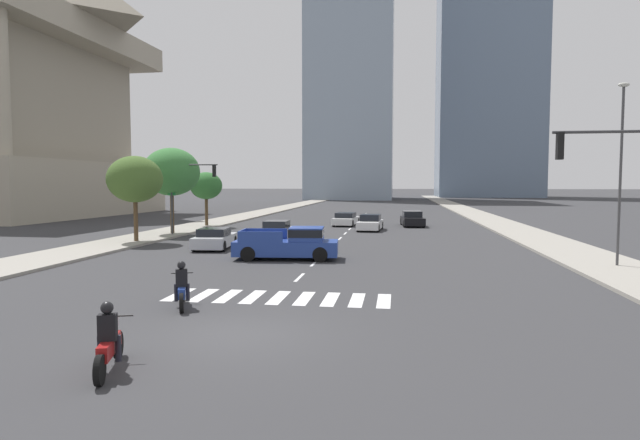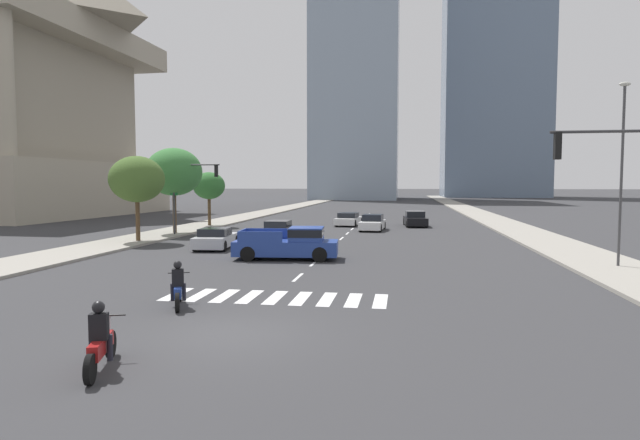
{
  "view_description": "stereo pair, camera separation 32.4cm",
  "coord_description": "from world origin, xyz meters",
  "px_view_note": "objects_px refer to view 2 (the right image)",
  "views": [
    {
      "loc": [
        3.98,
        -13.06,
        3.9
      ],
      "look_at": [
        0.0,
        14.58,
        2.0
      ],
      "focal_mm": 29.86,
      "sensor_mm": 36.0,
      "label": 1
    },
    {
      "loc": [
        4.3,
        -13.01,
        3.9
      ],
      "look_at": [
        0.0,
        14.58,
        2.0
      ],
      "focal_mm": 29.86,
      "sensor_mm": 36.0,
      "label": 2
    }
  ],
  "objects_px": {
    "motorcycle_third": "(178,289)",
    "traffic_signal_far": "(191,183)",
    "pickup_truck": "(291,244)",
    "sedan_white_3": "(373,223)",
    "street_lamp_east": "(622,161)",
    "sedan_white_0": "(279,231)",
    "sedan_silver_2": "(216,239)",
    "street_tree_nearest": "(137,179)",
    "traffic_signal_near": "(627,177)",
    "motorcycle_trailing": "(101,343)",
    "sedan_black_1": "(415,219)",
    "sedan_white_4": "(349,219)",
    "street_tree_second": "(174,172)",
    "street_tree_third": "(209,186)"
  },
  "relations": [
    {
      "from": "street_tree_nearest",
      "to": "street_tree_second",
      "type": "relative_size",
      "value": 0.86
    },
    {
      "from": "sedan_silver_2",
      "to": "street_tree_nearest",
      "type": "bearing_deg",
      "value": 65.62
    },
    {
      "from": "motorcycle_trailing",
      "to": "street_tree_nearest",
      "type": "xyz_separation_m",
      "value": [
        -11.08,
        22.68,
        3.61
      ]
    },
    {
      "from": "street_tree_second",
      "to": "sedan_white_0",
      "type": "bearing_deg",
      "value": -18.79
    },
    {
      "from": "motorcycle_third",
      "to": "sedan_white_0",
      "type": "bearing_deg",
      "value": -17.51
    },
    {
      "from": "sedan_white_0",
      "to": "traffic_signal_far",
      "type": "distance_m",
      "value": 8.16
    },
    {
      "from": "street_tree_second",
      "to": "motorcycle_third",
      "type": "bearing_deg",
      "value": -65.64
    },
    {
      "from": "street_tree_nearest",
      "to": "motorcycle_third",
      "type": "bearing_deg",
      "value": -58.79
    },
    {
      "from": "sedan_black_1",
      "to": "street_tree_third",
      "type": "bearing_deg",
      "value": -82.97
    },
    {
      "from": "sedan_white_0",
      "to": "traffic_signal_near",
      "type": "xyz_separation_m",
      "value": [
        15.6,
        -16.77,
        3.5
      ]
    },
    {
      "from": "sedan_black_1",
      "to": "street_tree_nearest",
      "type": "relative_size",
      "value": 0.85
    },
    {
      "from": "sedan_white_3",
      "to": "traffic_signal_far",
      "type": "distance_m",
      "value": 15.23
    },
    {
      "from": "sedan_white_0",
      "to": "street_tree_nearest",
      "type": "bearing_deg",
      "value": 106.04
    },
    {
      "from": "street_tree_second",
      "to": "street_tree_third",
      "type": "xyz_separation_m",
      "value": [
        -0.0,
        7.41,
        -1.09
      ]
    },
    {
      "from": "sedan_white_0",
      "to": "sedan_white_3",
      "type": "height_order",
      "value": "sedan_white_0"
    },
    {
      "from": "motorcycle_third",
      "to": "sedan_white_4",
      "type": "height_order",
      "value": "motorcycle_third"
    },
    {
      "from": "pickup_truck",
      "to": "street_tree_second",
      "type": "distance_m",
      "value": 16.97
    },
    {
      "from": "street_tree_third",
      "to": "traffic_signal_far",
      "type": "bearing_deg",
      "value": -78.27
    },
    {
      "from": "motorcycle_trailing",
      "to": "traffic_signal_far",
      "type": "distance_m",
      "value": 29.22
    },
    {
      "from": "street_lamp_east",
      "to": "sedan_white_0",
      "type": "bearing_deg",
      "value": 152.55
    },
    {
      "from": "motorcycle_third",
      "to": "pickup_truck",
      "type": "xyz_separation_m",
      "value": [
        1.33,
        11.0,
        0.23
      ]
    },
    {
      "from": "sedan_black_1",
      "to": "sedan_silver_2",
      "type": "bearing_deg",
      "value": -37.3
    },
    {
      "from": "motorcycle_trailing",
      "to": "sedan_silver_2",
      "type": "xyz_separation_m",
      "value": [
        -4.94,
        20.53,
        0.0
      ]
    },
    {
      "from": "street_tree_nearest",
      "to": "sedan_white_0",
      "type": "bearing_deg",
      "value": 16.98
    },
    {
      "from": "motorcycle_third",
      "to": "sedan_silver_2",
      "type": "distance_m",
      "value": 15.4
    },
    {
      "from": "sedan_black_1",
      "to": "sedan_white_3",
      "type": "xyz_separation_m",
      "value": [
        -3.63,
        -5.03,
        -0.03
      ]
    },
    {
      "from": "traffic_signal_near",
      "to": "street_tree_nearest",
      "type": "height_order",
      "value": "traffic_signal_near"
    },
    {
      "from": "sedan_black_1",
      "to": "motorcycle_third",
      "type": "bearing_deg",
      "value": -17.98
    },
    {
      "from": "traffic_signal_near",
      "to": "traffic_signal_far",
      "type": "relative_size",
      "value": 1.05
    },
    {
      "from": "pickup_truck",
      "to": "street_tree_nearest",
      "type": "distance_m",
      "value": 13.49
    },
    {
      "from": "pickup_truck",
      "to": "sedan_white_3",
      "type": "height_order",
      "value": "pickup_truck"
    },
    {
      "from": "motorcycle_third",
      "to": "street_tree_third",
      "type": "distance_m",
      "value": 31.99
    },
    {
      "from": "motorcycle_trailing",
      "to": "street_lamp_east",
      "type": "bearing_deg",
      "value": -62.36
    },
    {
      "from": "pickup_truck",
      "to": "sedan_white_0",
      "type": "distance_m",
      "value": 9.1
    },
    {
      "from": "pickup_truck",
      "to": "street_tree_nearest",
      "type": "xyz_separation_m",
      "value": [
        -11.61,
        5.97,
        3.38
      ]
    },
    {
      "from": "pickup_truck",
      "to": "sedan_silver_2",
      "type": "distance_m",
      "value": 6.68
    },
    {
      "from": "traffic_signal_far",
      "to": "sedan_white_4",
      "type": "bearing_deg",
      "value": 48.46
    },
    {
      "from": "traffic_signal_near",
      "to": "street_tree_third",
      "type": "xyz_separation_m",
      "value": [
        -24.5,
        27.21,
        -0.42
      ]
    },
    {
      "from": "sedan_white_3",
      "to": "traffic_signal_near",
      "type": "xyz_separation_m",
      "value": [
        9.69,
        -25.92,
        3.52
      ]
    },
    {
      "from": "street_lamp_east",
      "to": "street_tree_second",
      "type": "relative_size",
      "value": 1.28
    },
    {
      "from": "sedan_white_4",
      "to": "street_tree_nearest",
      "type": "bearing_deg",
      "value": 149.36
    },
    {
      "from": "pickup_truck",
      "to": "sedan_black_1",
      "type": "distance_m",
      "value": 23.86
    },
    {
      "from": "street_lamp_east",
      "to": "street_tree_second",
      "type": "distance_m",
      "value": 29.83
    },
    {
      "from": "traffic_signal_near",
      "to": "traffic_signal_far",
      "type": "bearing_deg",
      "value": -39.63
    },
    {
      "from": "sedan_white_3",
      "to": "street_tree_second",
      "type": "distance_m",
      "value": 16.56
    },
    {
      "from": "sedan_white_4",
      "to": "sedan_silver_2",
      "type": "bearing_deg",
      "value": 167.63
    },
    {
      "from": "pickup_truck",
      "to": "street_tree_nearest",
      "type": "bearing_deg",
      "value": 147.95
    },
    {
      "from": "motorcycle_trailing",
      "to": "motorcycle_third",
      "type": "relative_size",
      "value": 1.06
    },
    {
      "from": "sedan_white_0",
      "to": "street_tree_third",
      "type": "relative_size",
      "value": 0.89
    },
    {
      "from": "motorcycle_third",
      "to": "traffic_signal_far",
      "type": "xyz_separation_m",
      "value": [
        -8.55,
        21.78,
        3.35
      ]
    }
  ]
}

